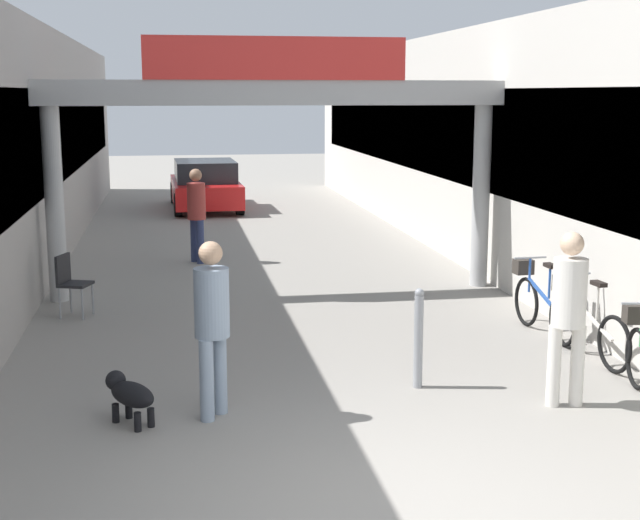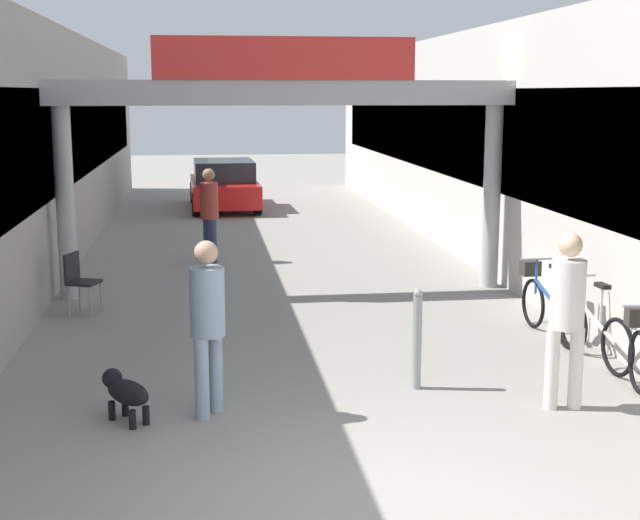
{
  "view_description": "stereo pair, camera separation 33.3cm",
  "coord_description": "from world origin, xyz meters",
  "px_view_note": "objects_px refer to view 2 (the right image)",
  "views": [
    {
      "loc": [
        -1.61,
        -6.08,
        3.13
      ],
      "look_at": [
        0.0,
        3.52,
        1.3
      ],
      "focal_mm": 50.0,
      "sensor_mm": 36.0,
      "label": 1
    },
    {
      "loc": [
        -1.28,
        -6.13,
        3.13
      ],
      "look_at": [
        0.0,
        3.52,
        1.3
      ],
      "focal_mm": 50.0,
      "sensor_mm": 36.0,
      "label": 2
    }
  ],
  "objects_px": {
    "pedestrian_carrying_crate": "(209,209)",
    "cafe_chair_black_nearer": "(79,277)",
    "dog_on_leash": "(125,391)",
    "parked_car_red": "(224,185)",
    "pedestrian_with_dog": "(208,316)",
    "pedestrian_companion": "(567,309)",
    "bollard_post_metal": "(417,338)",
    "bicycle_silver_second": "(590,324)",
    "bicycle_blue_third": "(546,303)"
  },
  "relations": [
    {
      "from": "bollard_post_metal",
      "to": "bicycle_silver_second",
      "type": "bearing_deg",
      "value": 17.98
    },
    {
      "from": "pedestrian_with_dog",
      "to": "cafe_chair_black_nearer",
      "type": "bearing_deg",
      "value": 112.48
    },
    {
      "from": "pedestrian_carrying_crate",
      "to": "cafe_chair_black_nearer",
      "type": "xyz_separation_m",
      "value": [
        -1.9,
        -3.82,
        -0.47
      ]
    },
    {
      "from": "pedestrian_companion",
      "to": "bollard_post_metal",
      "type": "height_order",
      "value": "pedestrian_companion"
    },
    {
      "from": "dog_on_leash",
      "to": "parked_car_red",
      "type": "xyz_separation_m",
      "value": [
        1.38,
        16.08,
        0.34
      ]
    },
    {
      "from": "pedestrian_with_dog",
      "to": "pedestrian_companion",
      "type": "xyz_separation_m",
      "value": [
        3.53,
        -0.27,
        0.03
      ]
    },
    {
      "from": "pedestrian_companion",
      "to": "bollard_post_metal",
      "type": "relative_size",
      "value": 1.63
    },
    {
      "from": "pedestrian_carrying_crate",
      "to": "bicycle_blue_third",
      "type": "distance_m",
      "value": 7.22
    },
    {
      "from": "bicycle_silver_second",
      "to": "bicycle_blue_third",
      "type": "relative_size",
      "value": 1.0
    },
    {
      "from": "pedestrian_carrying_crate",
      "to": "bicycle_silver_second",
      "type": "xyz_separation_m",
      "value": [
        4.39,
        -6.91,
        -0.57
      ]
    },
    {
      "from": "pedestrian_with_dog",
      "to": "bollard_post_metal",
      "type": "height_order",
      "value": "pedestrian_with_dog"
    },
    {
      "from": "pedestrian_with_dog",
      "to": "pedestrian_carrying_crate",
      "type": "distance_m",
      "value": 8.18
    },
    {
      "from": "cafe_chair_black_nearer",
      "to": "pedestrian_with_dog",
      "type": "bearing_deg",
      "value": -67.52
    },
    {
      "from": "bicycle_silver_second",
      "to": "bollard_post_metal",
      "type": "xyz_separation_m",
      "value": [
        -2.28,
        -0.74,
        0.12
      ]
    },
    {
      "from": "pedestrian_companion",
      "to": "pedestrian_carrying_crate",
      "type": "height_order",
      "value": "pedestrian_companion"
    },
    {
      "from": "bollard_post_metal",
      "to": "cafe_chair_black_nearer",
      "type": "height_order",
      "value": "bollard_post_metal"
    },
    {
      "from": "bicycle_blue_third",
      "to": "bollard_post_metal",
      "type": "distance_m",
      "value": 2.87
    },
    {
      "from": "pedestrian_carrying_crate",
      "to": "bollard_post_metal",
      "type": "bearing_deg",
      "value": -74.56
    },
    {
      "from": "bollard_post_metal",
      "to": "dog_on_leash",
      "type": "bearing_deg",
      "value": -169.16
    },
    {
      "from": "bicycle_silver_second",
      "to": "cafe_chair_black_nearer",
      "type": "distance_m",
      "value": 7.01
    },
    {
      "from": "bicycle_blue_third",
      "to": "bollard_post_metal",
      "type": "relative_size",
      "value": 1.54
    },
    {
      "from": "cafe_chair_black_nearer",
      "to": "dog_on_leash",
      "type": "bearing_deg",
      "value": -77.29
    },
    {
      "from": "pedestrian_companion",
      "to": "cafe_chair_black_nearer",
      "type": "height_order",
      "value": "pedestrian_companion"
    },
    {
      "from": "dog_on_leash",
      "to": "cafe_chair_black_nearer",
      "type": "relative_size",
      "value": 0.73
    },
    {
      "from": "bicycle_silver_second",
      "to": "dog_on_leash",
      "type": "bearing_deg",
      "value": -166.04
    },
    {
      "from": "pedestrian_companion",
      "to": "pedestrian_carrying_crate",
      "type": "xyz_separation_m",
      "value": [
        -3.43,
        8.44,
        -0.02
      ]
    },
    {
      "from": "cafe_chair_black_nearer",
      "to": "bicycle_silver_second",
      "type": "bearing_deg",
      "value": -26.12
    },
    {
      "from": "pedestrian_with_dog",
      "to": "bicycle_blue_third",
      "type": "bearing_deg",
      "value": 28.57
    },
    {
      "from": "bicycle_silver_second",
      "to": "parked_car_red",
      "type": "relative_size",
      "value": 0.42
    },
    {
      "from": "pedestrian_companion",
      "to": "dog_on_leash",
      "type": "bearing_deg",
      "value": 177.13
    },
    {
      "from": "pedestrian_with_dog",
      "to": "parked_car_red",
      "type": "height_order",
      "value": "pedestrian_with_dog"
    },
    {
      "from": "bollard_post_metal",
      "to": "cafe_chair_black_nearer",
      "type": "distance_m",
      "value": 5.54
    },
    {
      "from": "pedestrian_companion",
      "to": "dog_on_leash",
      "type": "height_order",
      "value": "pedestrian_companion"
    },
    {
      "from": "pedestrian_with_dog",
      "to": "bollard_post_metal",
      "type": "distance_m",
      "value": 2.32
    },
    {
      "from": "bicycle_blue_third",
      "to": "bollard_post_metal",
      "type": "xyz_separation_m",
      "value": [
        -2.18,
        -1.86,
        0.12
      ]
    },
    {
      "from": "dog_on_leash",
      "to": "cafe_chair_black_nearer",
      "type": "bearing_deg",
      "value": 102.71
    },
    {
      "from": "dog_on_leash",
      "to": "bicycle_silver_second",
      "type": "height_order",
      "value": "bicycle_silver_second"
    },
    {
      "from": "pedestrian_with_dog",
      "to": "cafe_chair_black_nearer",
      "type": "relative_size",
      "value": 1.96
    },
    {
      "from": "pedestrian_with_dog",
      "to": "parked_car_red",
      "type": "distance_m",
      "value": 16.05
    },
    {
      "from": "cafe_chair_black_nearer",
      "to": "pedestrian_companion",
      "type": "bearing_deg",
      "value": -40.91
    },
    {
      "from": "pedestrian_with_dog",
      "to": "bicycle_silver_second",
      "type": "bearing_deg",
      "value": 15.79
    },
    {
      "from": "parked_car_red",
      "to": "cafe_chair_black_nearer",
      "type": "bearing_deg",
      "value": -101.47
    },
    {
      "from": "bicycle_blue_third",
      "to": "parked_car_red",
      "type": "bearing_deg",
      "value": 105.69
    },
    {
      "from": "pedestrian_with_dog",
      "to": "bollard_post_metal",
      "type": "relative_size",
      "value": 1.6
    },
    {
      "from": "pedestrian_carrying_crate",
      "to": "parked_car_red",
      "type": "relative_size",
      "value": 0.43
    },
    {
      "from": "pedestrian_with_dog",
      "to": "pedestrian_carrying_crate",
      "type": "bearing_deg",
      "value": 89.29
    },
    {
      "from": "bicycle_blue_third",
      "to": "dog_on_leash",
      "type": "bearing_deg",
      "value": -154.86
    },
    {
      "from": "pedestrian_carrying_crate",
      "to": "bollard_post_metal",
      "type": "xyz_separation_m",
      "value": [
        2.11,
        -7.64,
        -0.45
      ]
    },
    {
      "from": "bicycle_blue_third",
      "to": "bollard_post_metal",
      "type": "bearing_deg",
      "value": -139.52
    },
    {
      "from": "pedestrian_companion",
      "to": "pedestrian_carrying_crate",
      "type": "distance_m",
      "value": 9.11
    }
  ]
}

